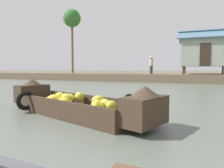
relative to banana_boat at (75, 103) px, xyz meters
name	(u,v)px	position (x,y,z in m)	size (l,w,h in m)	color
ground_plane	(143,94)	(0.61, 4.97, -0.30)	(300.00, 300.00, 0.00)	#596056
riverbank_strip	(176,75)	(0.61, 22.80, 0.05)	(160.00, 20.00, 0.70)	brown
banana_boat	(75,103)	(0.00, 0.00, 0.00)	(4.78, 2.49, 0.86)	#3D2D21
stilt_house_left	(204,52)	(3.55, 15.24, 2.34)	(4.35, 3.80, 3.78)	#4C3826
palm_tree_near	(72,19)	(-9.62, 15.15, 6.15)	(1.89, 1.89, 6.83)	brown
vendor_person	(151,64)	(-0.94, 14.84, 1.32)	(0.44, 0.44, 1.66)	#332D28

